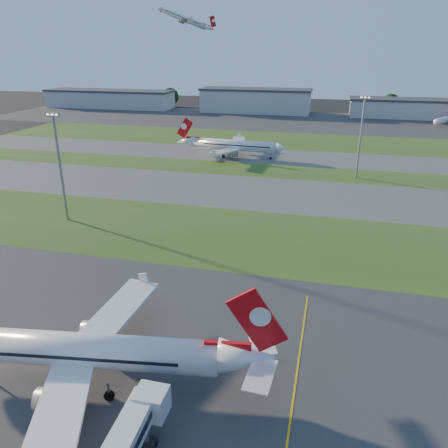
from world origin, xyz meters
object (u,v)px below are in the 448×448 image
(mini_jet_near, at_px, (446,119))
(airliner_taxiing, at_px, (234,146))
(light_mast_centre, at_px, (361,132))
(light_mast_west, at_px, (59,161))
(airliner_parked, at_px, (86,351))

(mini_jet_near, bearing_deg, airliner_taxiing, 167.30)
(mini_jet_near, xyz_separation_m, light_mast_centre, (-50.15, -120.72, 11.53))
(airliner_taxiing, height_order, light_mast_centre, light_mast_centre)
(light_mast_west, bearing_deg, light_mast_centre, 38.66)
(airliner_parked, distance_m, light_mast_west, 61.17)
(airliner_taxiing, bearing_deg, light_mast_west, 75.32)
(mini_jet_near, height_order, light_mast_centre, light_mast_centre)
(mini_jet_near, bearing_deg, airliner_parked, -170.12)
(light_mast_centre, bearing_deg, light_mast_west, -141.34)
(airliner_taxiing, xyz_separation_m, light_mast_west, (-24.75, -75.42, 10.39))
(mini_jet_near, relative_size, light_mast_centre, 0.99)
(mini_jet_near, relative_size, light_mast_west, 0.99)
(light_mast_west, xyz_separation_m, light_mast_centre, (70.00, 56.00, 0.00))
(mini_jet_near, xyz_separation_m, light_mast_west, (-120.15, -176.72, 11.53))
(airliner_parked, xyz_separation_m, light_mast_centre, (35.28, 105.31, 10.25))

